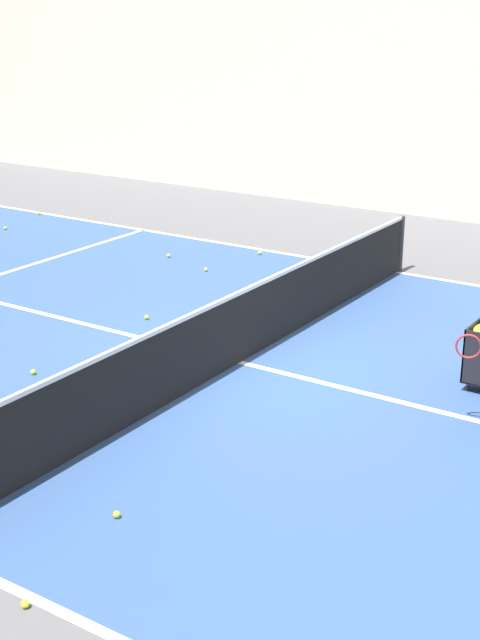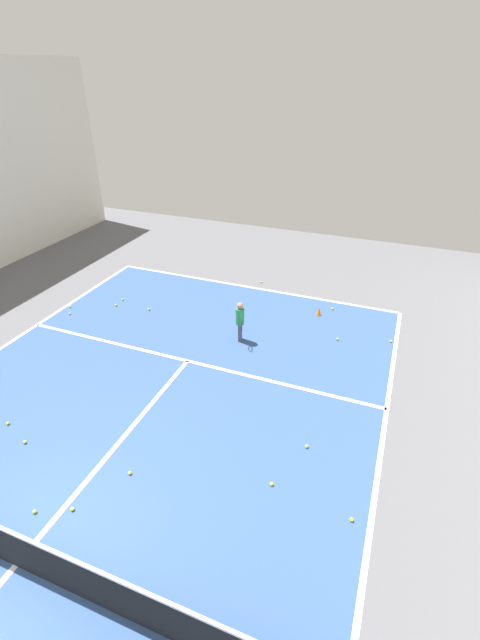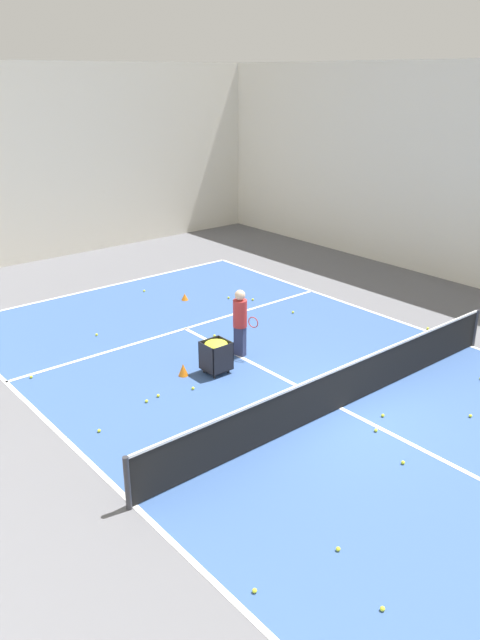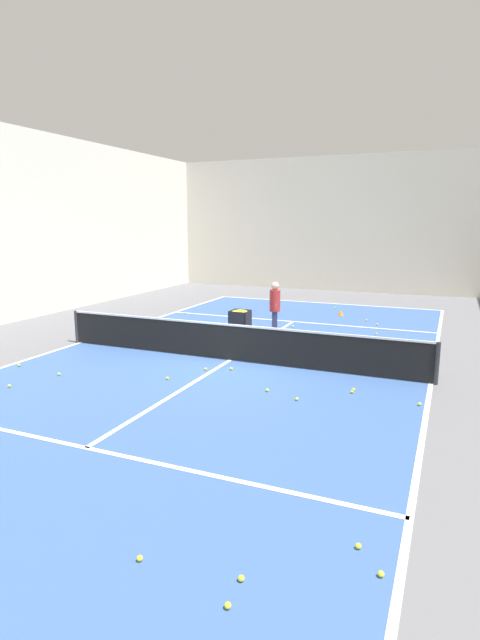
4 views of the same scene
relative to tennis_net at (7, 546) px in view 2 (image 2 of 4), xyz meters
The scene contains 25 objects.
ground_plane 0.51m from the tennis_net, ahead, with size 33.60×33.60×0.00m, color #5B5B60.
court_playing_area 0.51m from the tennis_net, ahead, with size 10.03×20.77×0.00m.
line_baseline_near 10.40m from the tennis_net, 90.00° to the right, with size 10.03×0.10×0.00m, color white.
line_service_near 5.73m from the tennis_net, 90.00° to the right, with size 10.03×0.10×0.00m, color white.
line_centre_service 0.51m from the tennis_net, ahead, with size 0.10×11.42×0.00m, color white.
tennis_net is the anchor object (origin of this frame).
player_near_baseline 7.20m from the tennis_net, 97.32° to the right, with size 0.37×0.55×1.19m.
training_cone_0 9.72m from the tennis_net, 105.96° to the right, with size 0.16×0.16×0.29m, color orange.
tennis_ball_2 2.25m from the tennis_net, 107.53° to the right, with size 0.07×0.07×0.07m, color yellow.
tennis_ball_5 8.07m from the tennis_net, 72.75° to the right, with size 0.07×0.07×0.07m, color yellow.
tennis_ball_6 2.69m from the tennis_net, 48.01° to the right, with size 0.07×0.07×0.07m, color yellow.
tennis_ball_8 8.34m from the tennis_net, 64.98° to the right, with size 0.07×0.07×0.07m, color yellow.
tennis_ball_9 7.98m from the tennis_net, 55.33° to the right, with size 0.07×0.07×0.07m, color yellow.
tennis_ball_10 1.19m from the tennis_net, 99.08° to the right, with size 0.07×0.07×0.07m, color yellow.
tennis_ball_11 8.45m from the tennis_net, 55.09° to the right, with size 0.07×0.07×0.07m, color yellow.
tennis_ball_12 9.87m from the tennis_net, 119.62° to the right, with size 0.07×0.07×0.07m, color yellow.
tennis_ball_13 3.41m from the tennis_net, 41.72° to the right, with size 0.07×0.07×0.07m, color yellow.
tennis_ball_14 10.30m from the tennis_net, 106.96° to the right, with size 0.07×0.07×0.07m, color yellow.
tennis_ball_17 1.02m from the tennis_net, 63.80° to the right, with size 0.07×0.07×0.07m, color yellow.
tennis_ball_23 5.37m from the tennis_net, 132.38° to the right, with size 0.07×0.07×0.07m, color yellow.
tennis_ball_24 4.32m from the tennis_net, 138.72° to the right, with size 0.07×0.07×0.07m, color yellow.
tennis_ball_26 8.86m from the tennis_net, 113.06° to the right, with size 0.07×0.07×0.07m, color yellow.
tennis_ball_28 8.70m from the tennis_net, 65.91° to the right, with size 0.07×0.07×0.07m, color yellow.
tennis_ball_30 10.89m from the tennis_net, 91.36° to the right, with size 0.07×0.07×0.07m, color yellow.
tennis_ball_31 5.41m from the tennis_net, 150.68° to the right, with size 0.07×0.07×0.07m, color yellow.
Camera 2 is at (-4.58, 2.22, 6.61)m, focal length 24.00 mm.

